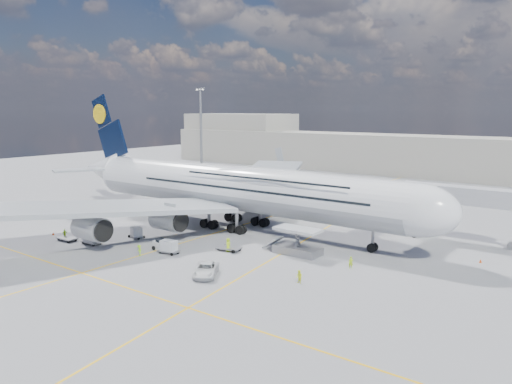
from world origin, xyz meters
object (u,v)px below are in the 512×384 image
Objects in this scene: crew_loader at (299,277)px; crew_wing at (65,234)px; dolly_row_c at (67,238)px; dolly_nose_near at (169,246)px; airliner at (236,188)px; dolly_nose_far at (229,248)px; catering_truck_outer at (269,186)px; cone_nose at (481,261)px; cone_wing_right_inner at (140,228)px; catering_truck_inner at (276,202)px; light_mast at (201,134)px; crew_nose at (351,263)px; cone_wing_left_inner at (210,209)px; cone_tail at (106,209)px; dolly_row_b at (136,232)px; cargo_loader at (296,245)px; service_van at (206,270)px; crew_tug at (139,250)px; cone_wing_right_outer at (53,234)px; baggage_tug at (161,245)px; crew_van at (228,245)px; jet_bridge at (434,197)px; dolly_row_a at (92,237)px; dolly_back at (86,231)px; cone_wing_left_outer at (218,198)px.

crew_loader reaches higher than crew_wing.
dolly_row_c is 18.17m from dolly_nose_near.
airliner reaches higher than dolly_nose_far.
catering_truck_outer reaches higher than cone_nose.
catering_truck_inner is at bearing 71.51° from cone_wing_right_inner.
cone_wing_right_inner is (28.55, -46.06, -12.94)m from light_mast.
catering_truck_inner is 4.26× the size of crew_nose.
cone_tail is (-17.20, -11.81, -0.03)m from cone_wing_left_inner.
crew_wing is at bearing -176.84° from dolly_nose_near.
dolly_row_b is at bearing -77.55° from cone_wing_left_inner.
crew_loader is at bearing -71.16° from crew_wing.
cargo_loader is 5.35× the size of crew_wing.
service_van is (12.72, -21.57, -6.10)m from airliner.
catering_truck_outer is 4.76× the size of crew_tug.
light_mast is at bearing 119.33° from crew_nose.
catering_truck_outer is 53.19m from cone_wing_right_outer.
catering_truck_outer reaches higher than cone_wing_right_outer.
baggage_tug is at bearing -62.22° from cone_wing_left_inner.
cone_wing_left_inner is at bearing 123.76° from dolly_nose_far.
crew_van is at bearing 45.79° from baggage_tug.
dolly_nose_far is at bearing -133.69° from jet_bridge.
dolly_row_a is 6.85m from dolly_row_b.
dolly_back is 24.32m from crew_van.
crew_tug is at bearing 1.92° from cone_wing_right_outer.
catering_truck_outer reaches higher than dolly_back.
dolly_row_c is 38.94m from crew_loader.
light_mast is 83.11m from crew_loader.
cargo_loader is at bearing -36.54° from light_mast.
crew_nose is at bearing 97.77° from crew_loader.
cargo_loader is 9.66m from crew_van.
catering_truck_outer is 4.67× the size of crew_loader.
dolly_row_c is 59.57m from cone_nose.
crew_nose is at bearing -4.80° from cone_tail.
catering_truck_inner is at bearing 112.03° from crew_nose.
cone_wing_left_outer is (-28.60, 30.51, -0.15)m from dolly_nose_far.
airliner is at bearing 166.48° from crew_loader.
crew_loader is 43.67m from cone_wing_right_outer.
crew_tug is at bearing -54.37° from light_mast.
cone_wing_left_outer is at bearing 106.46° from cone_wing_right_inner.
crew_tug is (-8.41, -8.92, -0.20)m from crew_van.
jet_bridge is 37.10m from service_van.
cone_wing_left_inner is (-15.35, 25.62, -0.72)m from dolly_nose_near.
cargo_loader reaches higher than cone_wing_right_inner.
dolly_nose_far is at bearing -177.22° from crew_loader.
catering_truck_outer reaches higher than baggage_tug.
dolly_row_c is at bearing -124.68° from airliner.
dolly_nose_near is at bearing -82.86° from airliner.
dolly_back is at bearing -112.78° from cone_wing_right_inner.
cargo_loader reaches higher than cone_wing_left_inner.
crew_loader reaches higher than cone_wing_right_outer.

